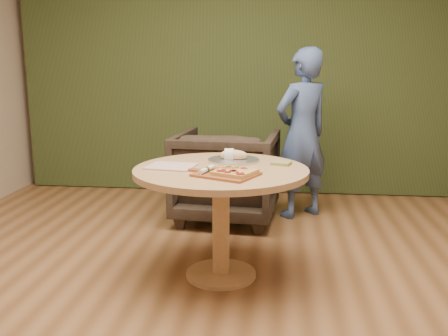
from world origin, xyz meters
The scene contains 12 objects.
room_shell centered at (0.00, 0.00, 1.40)m, with size 5.04×6.04×2.84m.
curtain centered at (0.00, 2.90, 1.40)m, with size 4.80×0.14×2.78m, color #2A3719.
pedestal_table centered at (0.05, 0.58, 0.61)m, with size 1.14×1.14×0.75m.
pizza_paddle centered at (0.10, 0.37, 0.76)m, with size 0.47×0.40×0.01m.
flatbread_pizza centered at (0.16, 0.36, 0.78)m, with size 0.29×0.29×0.04m.
cutlery_roll centered at (-0.01, 0.39, 0.78)m, with size 0.08×0.20×0.03m.
newspaper centered at (-0.27, 0.58, 0.76)m, with size 0.30×0.25×0.01m, color silver.
serving_tray centered at (0.11, 0.82, 0.76)m, with size 0.36×0.36×0.02m.
bread_roll centered at (0.11, 0.82, 0.79)m, with size 0.19×0.09×0.09m.
green_packet centered at (0.44, 0.73, 0.76)m, with size 0.12×0.10×0.02m, color olive.
armchair centered at (-0.04, 1.84, 0.45)m, with size 0.88×0.83×0.91m, color black.
person_standing centered at (0.63, 2.02, 0.78)m, with size 0.57×0.37×1.55m, color #40588C.
Camera 1 is at (0.42, -2.55, 1.43)m, focal length 40.00 mm.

